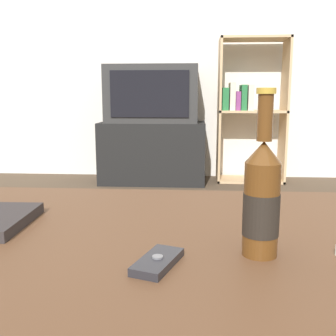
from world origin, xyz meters
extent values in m
cube|color=silver|center=(0.00, 3.02, 1.30)|extent=(8.00, 0.05, 2.60)
cube|color=brown|center=(0.00, 0.00, 0.45)|extent=(1.20, 0.85, 0.04)
cube|color=black|center=(-0.26, 2.72, 0.27)|extent=(0.91, 0.47, 0.53)
cube|color=#2D2D2D|center=(-0.26, 2.72, 0.77)|extent=(0.78, 0.46, 0.48)
cube|color=black|center=(-0.26, 2.48, 0.77)|extent=(0.64, 0.01, 0.38)
cube|color=tan|center=(0.32, 2.81, 0.63)|extent=(0.02, 0.30, 1.25)
cube|color=tan|center=(0.89, 2.81, 0.63)|extent=(0.02, 0.30, 1.25)
cube|color=tan|center=(0.61, 2.81, 0.01)|extent=(0.59, 0.30, 0.02)
cube|color=tan|center=(0.61, 2.81, 0.63)|extent=(0.59, 0.30, 0.02)
cube|color=tan|center=(0.61, 2.81, 1.24)|extent=(0.59, 0.30, 0.02)
cube|color=#236B38|center=(0.37, 2.81, 0.73)|extent=(0.05, 0.21, 0.19)
cube|color=beige|center=(0.43, 2.81, 0.75)|extent=(0.05, 0.21, 0.24)
cube|color=#7F3875|center=(0.48, 2.81, 0.72)|extent=(0.04, 0.21, 0.16)
cube|color=#236B38|center=(0.53, 2.81, 0.74)|extent=(0.05, 0.21, 0.22)
cube|color=beige|center=(0.59, 2.81, 0.74)|extent=(0.05, 0.21, 0.22)
cylinder|color=#563314|center=(0.22, -0.06, 0.56)|extent=(0.06, 0.06, 0.17)
cylinder|color=black|center=(0.22, -0.06, 0.55)|extent=(0.06, 0.06, 0.07)
cone|color=#563314|center=(0.22, -0.06, 0.66)|extent=(0.06, 0.06, 0.04)
cylinder|color=#563314|center=(0.22, -0.06, 0.72)|extent=(0.03, 0.03, 0.08)
cylinder|color=#B79333|center=(0.22, -0.06, 0.76)|extent=(0.03, 0.03, 0.01)
cube|color=#232328|center=(0.05, -0.12, 0.48)|extent=(0.09, 0.12, 0.01)
cylinder|color=slate|center=(0.05, -0.12, 0.49)|extent=(0.02, 0.02, 0.00)
camera|label=1|loc=(0.11, -0.73, 0.75)|focal=42.00mm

